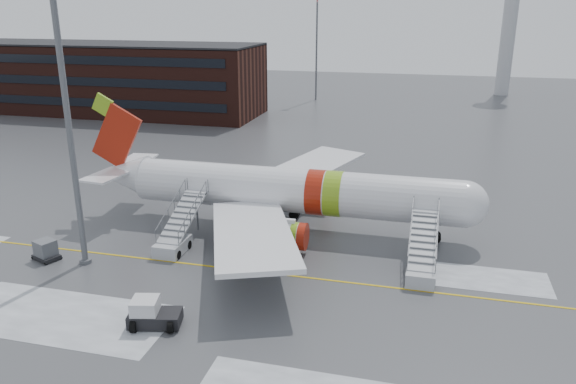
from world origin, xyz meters
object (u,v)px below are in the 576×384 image
(uld_container, at_px, (46,251))
(light_mast_near, at_px, (64,86))
(airliner, at_px, (283,190))
(airstair_aft, at_px, (176,236))
(airstair_fwd, at_px, (421,262))
(pushback_tug, at_px, (152,314))

(uld_container, xyz_separation_m, light_mast_near, (3.24, 0.20, 12.54))
(uld_container, bearing_deg, light_mast_near, 3.52)
(airliner, relative_size, airstair_aft, 4.55)
(airliner, height_order, uld_container, airliner)
(airstair_fwd, xyz_separation_m, uld_container, (-27.88, -4.30, -0.34))
(airliner, relative_size, pushback_tug, 10.27)
(airliner, bearing_deg, light_mast_near, -139.96)
(airliner, distance_m, light_mast_near, 19.24)
(pushback_tug, height_order, light_mast_near, light_mast_near)
(airliner, height_order, airstair_aft, airliner)
(pushback_tug, bearing_deg, uld_container, 152.03)
(uld_container, bearing_deg, airstair_aft, 25.94)
(airstair_aft, xyz_separation_m, light_mast_near, (-5.59, -4.10, 12.20))
(airstair_fwd, bearing_deg, airliner, 151.38)
(uld_container, bearing_deg, pushback_tug, -27.97)
(airliner, distance_m, pushback_tug, 17.92)
(pushback_tug, bearing_deg, light_mast_near, 143.34)
(uld_container, height_order, light_mast_near, light_mast_near)
(airstair_fwd, distance_m, light_mast_near, 27.79)
(airstair_fwd, xyz_separation_m, light_mast_near, (-24.63, -4.10, 12.20))
(pushback_tug, relative_size, light_mast_near, 0.13)
(pushback_tug, bearing_deg, airliner, 78.16)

